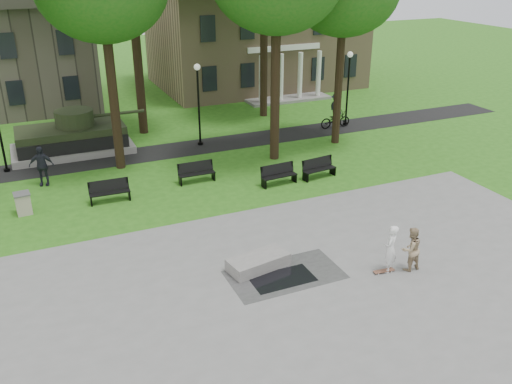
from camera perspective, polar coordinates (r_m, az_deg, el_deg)
ground at (r=21.51m, az=3.30°, el=-4.95°), size 120.00×120.00×0.00m
plaza at (r=17.90m, az=10.70°, el=-11.93°), size 22.00×16.00×0.02m
footpath at (r=31.75m, az=-6.55°, el=4.69°), size 44.00×2.60×0.01m
building_right at (r=47.02m, az=-0.14°, el=16.54°), size 17.00×12.00×8.60m
lamp_mid at (r=31.37m, az=-6.08°, el=9.80°), size 0.36×0.36×4.73m
lamp_right at (r=35.62m, az=9.68°, el=11.29°), size 0.36×0.36×4.73m
tank_monument at (r=32.23m, az=-18.77°, el=5.45°), size 7.45×3.40×2.40m
puddle at (r=19.01m, az=2.80°, el=-9.11°), size 2.20×1.20×0.00m
concrete_block at (r=19.49m, az=0.24°, el=-7.39°), size 2.34×1.36×0.45m
skateboard at (r=19.84m, az=13.31°, el=-8.13°), size 0.80×0.28×0.07m
skateboarder at (r=19.56m, az=13.98°, el=-5.82°), size 0.77×0.73×1.77m
friend_watching at (r=19.86m, az=15.99°, el=-5.78°), size 0.81×0.64×1.64m
pedestrian_walker at (r=27.98m, az=-21.65°, el=2.58°), size 1.24×0.76×1.98m
cyclist at (r=35.34m, az=8.38°, el=8.15°), size 2.08×1.18×2.26m
park_bench_0 at (r=25.33m, az=-15.19°, el=0.15°), size 1.81×0.58×1.00m
park_bench_1 at (r=26.72m, az=-6.32°, el=2.14°), size 1.80×0.54×1.00m
park_bench_2 at (r=26.30m, az=2.38°, el=1.90°), size 1.83×0.64×1.00m
park_bench_3 at (r=27.27m, az=6.61°, el=2.58°), size 1.84×0.75×1.00m
trash_bin at (r=25.36m, az=-23.31°, el=-1.10°), size 0.71×0.71×0.96m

